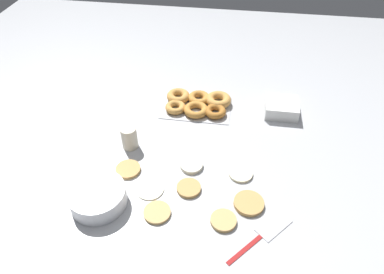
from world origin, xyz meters
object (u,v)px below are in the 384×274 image
object	(u,v)px
pancake_0	(150,189)
batter_bowl	(98,197)
pancake_6	(157,212)
donut_tray	(198,103)
pancake_1	(249,203)
pancake_4	(223,220)
pancake_3	(128,169)
container_stack	(281,108)
spatula	(267,230)
pancake_7	(192,166)
pancake_5	(241,173)
paper_cup	(129,138)
pancake_2	(189,188)

from	to	relation	value
pancake_0	batter_bowl	distance (m)	0.18
pancake_6	batter_bowl	distance (m)	0.21
donut_tray	pancake_6	bearing A→B (deg)	84.46
pancake_0	batter_bowl	size ratio (longest dim) A/B	0.51
pancake_1	pancake_4	bearing A→B (deg)	45.07
pancake_3	container_stack	distance (m)	0.72
pancake_3	spatula	size ratio (longest dim) A/B	0.42
spatula	batter_bowl	bearing A→B (deg)	129.19
pancake_4	pancake_7	bearing A→B (deg)	-58.66
pancake_5	pancake_4	bearing A→B (deg)	77.64
pancake_1	container_stack	size ratio (longest dim) A/B	0.73
pancake_0	paper_cup	size ratio (longest dim) A/B	1.04
pancake_1	pancake_7	world-z (taller)	same
spatula	pancake_0	bearing A→B (deg)	117.12
pancake_3	pancake_5	bearing A→B (deg)	-174.18
pancake_4	batter_bowl	bearing A→B (deg)	-1.91
container_stack	paper_cup	distance (m)	0.68
pancake_0	pancake_3	world-z (taller)	pancake_3
pancake_7	pancake_5	bearing A→B (deg)	176.82
pancake_1	pancake_4	size ratio (longest dim) A/B	1.21
batter_bowl	pancake_0	bearing A→B (deg)	-152.94
pancake_2	pancake_7	distance (m)	0.11
pancake_3	donut_tray	bearing A→B (deg)	-115.92
pancake_0	pancake_3	distance (m)	0.13
container_stack	paper_cup	world-z (taller)	paper_cup
pancake_7	spatula	world-z (taller)	pancake_7
pancake_6	paper_cup	xyz separation A→B (m)	(0.18, -0.30, 0.04)
pancake_5	donut_tray	xyz separation A→B (m)	(0.21, -0.38, 0.01)
pancake_7	container_stack	bearing A→B (deg)	-131.90
paper_cup	spatula	world-z (taller)	paper_cup
paper_cup	pancake_6	bearing A→B (deg)	120.45
pancake_5	pancake_6	world-z (taller)	pancake_6
pancake_2	paper_cup	size ratio (longest dim) A/B	0.91
batter_bowl	spatula	world-z (taller)	batter_bowl
pancake_0	batter_bowl	xyz separation A→B (m)	(0.16, 0.08, 0.03)
pancake_6	paper_cup	distance (m)	0.35
pancake_2	pancake_5	size ratio (longest dim) A/B	0.96
spatula	pancake_3	bearing A→B (deg)	112.08
pancake_4	batter_bowl	world-z (taller)	batter_bowl
donut_tray	container_stack	xyz separation A→B (m)	(-0.37, -0.01, 0.01)
pancake_0	container_stack	distance (m)	0.70
pancake_1	paper_cup	xyz separation A→B (m)	(0.47, -0.22, 0.04)
pancake_7	donut_tray	distance (m)	0.37
container_stack	spatula	world-z (taller)	container_stack
batter_bowl	pancake_5	bearing A→B (deg)	-157.07
pancake_1	pancake_5	distance (m)	0.14
pancake_5	pancake_7	bearing A→B (deg)	-3.18
pancake_4	paper_cup	bearing A→B (deg)	-37.08
pancake_0	spatula	bearing A→B (deg)	165.06
pancake_0	pancake_6	size ratio (longest dim) A/B	1.08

